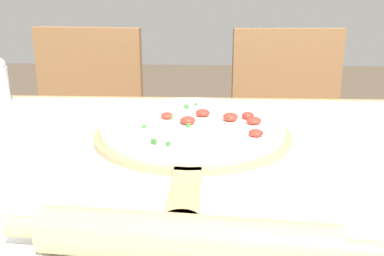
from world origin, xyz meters
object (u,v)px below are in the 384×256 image
at_px(chair_left, 85,138).
at_px(pizza, 193,126).
at_px(chair_right, 288,141).
at_px(pizza_peel, 192,138).
at_px(rolling_pin, 186,239).

bearing_deg(chair_left, pizza, -54.87).
height_order(pizza, chair_right, chair_right).
height_order(pizza_peel, chair_right, chair_right).
bearing_deg(pizza_peel, chair_left, 120.15).
xyz_separation_m(pizza_peel, rolling_pin, (0.01, -0.41, 0.02)).
bearing_deg(rolling_pin, chair_right, 75.35).
bearing_deg(chair_right, pizza, -117.06).
height_order(pizza, rolling_pin, rolling_pin).
height_order(rolling_pin, chair_right, chair_right).
xyz_separation_m(pizza_peel, pizza, (0.00, 0.02, 0.02)).
bearing_deg(pizza, rolling_pin, -88.65).
bearing_deg(chair_right, rolling_pin, -108.07).
relative_size(rolling_pin, chair_left, 0.48).
distance_m(pizza_peel, chair_left, 0.85).
relative_size(pizza, rolling_pin, 0.84).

